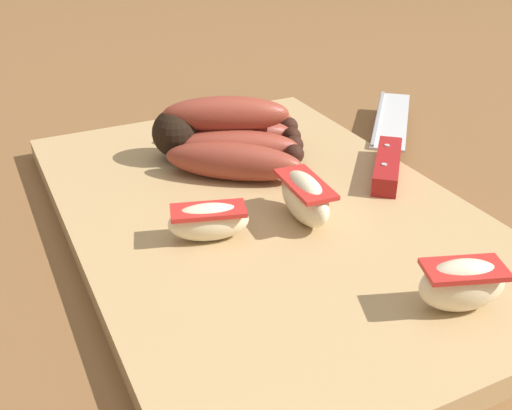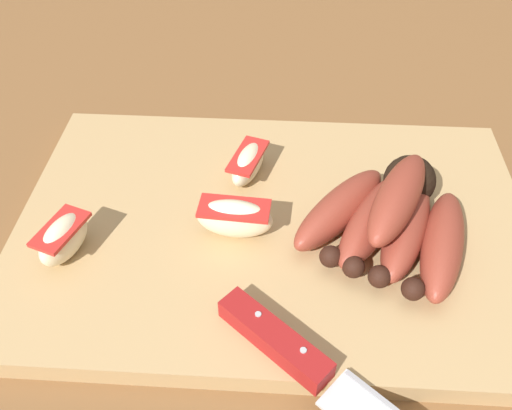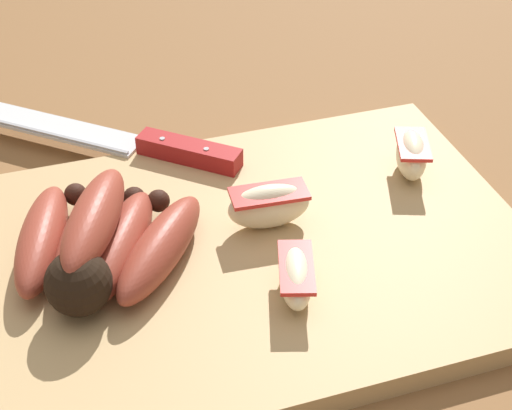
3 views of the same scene
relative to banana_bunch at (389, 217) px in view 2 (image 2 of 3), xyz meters
name	(u,v)px [view 2 (image 2 of 3)]	position (x,y,z in m)	size (l,w,h in m)	color
ground_plane	(275,250)	(-0.10, -0.01, -0.04)	(6.00, 6.00, 0.00)	brown
cutting_board	(270,228)	(-0.11, 0.01, -0.03)	(0.48, 0.32, 0.02)	tan
banana_bunch	(389,217)	(0.00, 0.00, 0.00)	(0.17, 0.17, 0.06)	black
chefs_knife	(326,381)	(-0.06, -0.15, -0.02)	(0.23, 0.20, 0.02)	silver
apple_wedge_near	(60,238)	(-0.29, -0.04, 0.00)	(0.04, 0.06, 0.04)	beige
apple_wedge_middle	(245,163)	(-0.13, 0.07, -0.01)	(0.04, 0.07, 0.03)	beige
apple_wedge_far	(231,218)	(-0.14, -0.01, 0.00)	(0.07, 0.03, 0.04)	beige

